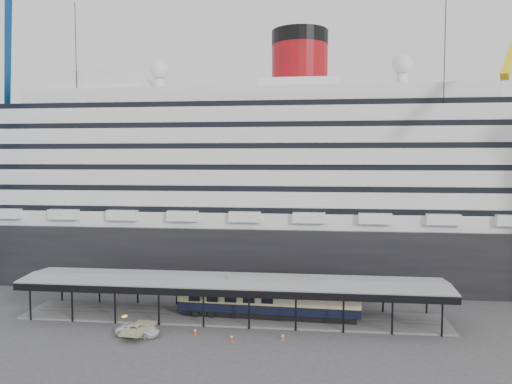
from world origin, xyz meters
The scene contains 8 objects.
ground centered at (0.00, 0.00, 0.00)m, with size 200.00×200.00×0.00m, color #3C3C3E.
cruise_ship centered at (0.05, 32.00, 18.35)m, with size 130.00×30.00×43.90m.
platform_canopy centered at (0.00, 5.00, 2.36)m, with size 56.00×9.18×5.30m.
port_truck centered at (-9.92, -3.14, 0.71)m, with size 2.36×5.12×1.42m, color silver.
pullman_carriage centered at (4.89, 5.00, 2.84)m, with size 24.08×4.22×23.53m.
traffic_cone_left centered at (-3.32, -1.84, 0.41)m, with size 0.52×0.52×0.83m.
traffic_cone_mid centered at (1.43, -3.50, 0.41)m, with size 0.50×0.50×0.82m.
traffic_cone_right centered at (7.28, -2.41, 0.41)m, with size 0.51×0.51×0.82m.
Camera 1 is at (10.84, -59.23, 21.09)m, focal length 35.00 mm.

